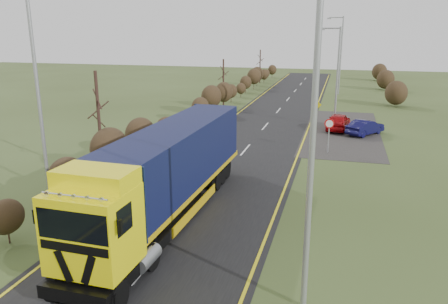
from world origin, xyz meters
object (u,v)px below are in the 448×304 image
object	(u,v)px
streetlight_near	(308,123)
car_red_hatchback	(338,122)
car_blue_sedan	(365,127)
speed_sign	(329,129)
lorry	(168,169)

from	to	relation	value
streetlight_near	car_red_hatchback	bearing A→B (deg)	88.37
car_red_hatchback	car_blue_sedan	bearing A→B (deg)	156.41
speed_sign	car_blue_sedan	bearing A→B (deg)	66.71
car_red_hatchback	speed_sign	xyz separation A→B (m)	(-0.56, -7.44, 0.94)
lorry	streetlight_near	bearing A→B (deg)	-36.97
lorry	car_red_hatchback	distance (m)	21.64
lorry	speed_sign	xyz separation A→B (m)	(6.40, 12.98, -0.66)
car_red_hatchback	streetlight_near	bearing A→B (deg)	95.47
car_blue_sedan	lorry	bearing A→B (deg)	99.50
car_red_hatchback	car_blue_sedan	distance (m)	2.45
car_blue_sedan	speed_sign	distance (m)	6.82
lorry	streetlight_near	distance (m)	8.66
lorry	car_blue_sedan	size ratio (longest dim) A/B	3.98
lorry	streetlight_near	world-z (taller)	streetlight_near
car_red_hatchback	speed_sign	world-z (taller)	speed_sign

